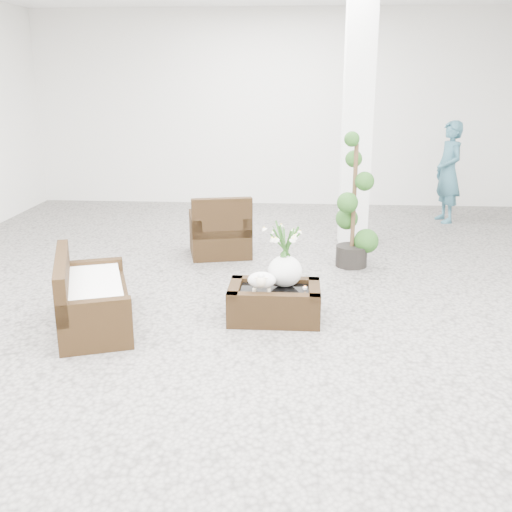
# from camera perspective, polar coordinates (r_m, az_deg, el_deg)

# --- Properties ---
(ground) EXTENTS (11.00, 11.00, 0.00)m
(ground) POSITION_cam_1_polar(r_m,az_deg,el_deg) (6.27, 0.06, -5.17)
(ground) COLOR gray
(ground) RESTS_ON ground
(column) EXTENTS (0.40, 0.40, 3.50)m
(column) POSITION_cam_1_polar(r_m,az_deg,el_deg) (8.67, 9.54, 12.58)
(column) COLOR white
(column) RESTS_ON ground
(coffee_table) EXTENTS (0.90, 0.60, 0.31)m
(coffee_table) POSITION_cam_1_polar(r_m,az_deg,el_deg) (6.02, 1.74, -4.54)
(coffee_table) COLOR #34210F
(coffee_table) RESTS_ON ground
(sheep_figurine) EXTENTS (0.28, 0.23, 0.21)m
(sheep_figurine) POSITION_cam_1_polar(r_m,az_deg,el_deg) (5.84, 0.54, -2.47)
(sheep_figurine) COLOR white
(sheep_figurine) RESTS_ON coffee_table
(planter_narcissus) EXTENTS (0.44, 0.44, 0.80)m
(planter_narcissus) POSITION_cam_1_polar(r_m,az_deg,el_deg) (5.93, 2.79, 0.80)
(planter_narcissus) COLOR white
(planter_narcissus) RESTS_ON coffee_table
(tealight) EXTENTS (0.04, 0.04, 0.03)m
(tealight) POSITION_cam_1_polar(r_m,az_deg,el_deg) (5.97, 4.64, -3.00)
(tealight) COLOR white
(tealight) RESTS_ON coffee_table
(armchair) EXTENTS (0.93, 0.91, 0.83)m
(armchair) POSITION_cam_1_polar(r_m,az_deg,el_deg) (8.14, -3.45, 3.01)
(armchair) COLOR #34210F
(armchair) RESTS_ON ground
(loveseat) EXTENTS (1.05, 1.47, 0.71)m
(loveseat) POSITION_cam_1_polar(r_m,az_deg,el_deg) (6.00, -15.14, -3.18)
(loveseat) COLOR #34210F
(loveseat) RESTS_ON ground
(topiary) EXTENTS (0.44, 0.44, 1.66)m
(topiary) POSITION_cam_1_polar(r_m,az_deg,el_deg) (7.61, 9.24, 5.06)
(topiary) COLOR #1E4315
(topiary) RESTS_ON ground
(shopper) EXTENTS (0.52, 0.67, 1.65)m
(shopper) POSITION_cam_1_polar(r_m,az_deg,el_deg) (10.43, 17.71, 7.57)
(shopper) COLOR #325F6F
(shopper) RESTS_ON ground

